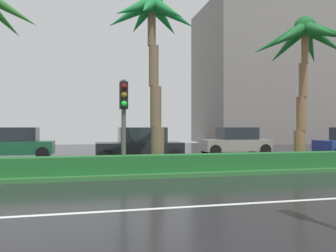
{
  "coord_description": "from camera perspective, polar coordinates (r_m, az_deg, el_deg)",
  "views": [
    {
      "loc": [
        3.59,
        -4.95,
        1.73
      ],
      "look_at": [
        7.04,
        9.6,
        1.78
      ],
      "focal_mm": 35.78,
      "sensor_mm": 36.0,
      "label": 1
    }
  ],
  "objects": [
    {
      "name": "palm_tree_centre",
      "position": [
        13.52,
        -2.74,
        16.37
      ],
      "size": [
        3.66,
        3.68,
        6.88
      ],
      "color": "brown",
      "rests_on": "median_strip"
    },
    {
      "name": "palm_tree_centre_right",
      "position": [
        15.75,
        22.37,
        12.42
      ],
      "size": [
        4.56,
        4.6,
        6.3
      ],
      "color": "brown",
      "rests_on": "median_strip"
    },
    {
      "name": "traffic_signal_median_right",
      "position": [
        11.86,
        -7.55,
        2.97
      ],
      "size": [
        0.28,
        0.43,
        3.25
      ],
      "color": "#4C4C47",
      "rests_on": "median_strip"
    },
    {
      "name": "car_in_traffic_leading",
      "position": [
        20.3,
        -24.82,
        -2.75
      ],
      "size": [
        4.3,
        2.02,
        1.72
      ],
      "rotation": [
        0.0,
        0.0,
        3.14
      ],
      "color": "#195133",
      "rests_on": "ground_plane"
    },
    {
      "name": "car_in_traffic_second",
      "position": [
        16.95,
        -4.79,
        -3.27
      ],
      "size": [
        4.3,
        2.02,
        1.72
      ],
      "rotation": [
        0.0,
        0.0,
        3.14
      ],
      "color": "black",
      "rests_on": "ground_plane"
    },
    {
      "name": "car_in_traffic_third",
      "position": [
        21.7,
        11.42,
        -2.6
      ],
      "size": [
        4.3,
        2.02,
        1.72
      ],
      "rotation": [
        0.0,
        0.0,
        3.14
      ],
      "color": "gray",
      "rests_on": "ground_plane"
    },
    {
      "name": "building_far_right",
      "position": [
        41.09,
        18.04,
        8.0
      ],
      "size": [
        17.5,
        10.27,
        15.19
      ],
      "color": "slate",
      "rests_on": "ground_plane"
    }
  ]
}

